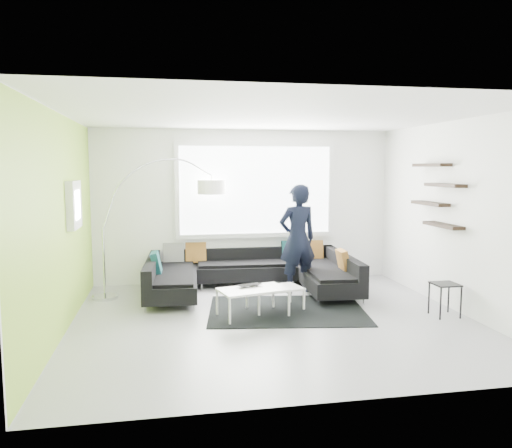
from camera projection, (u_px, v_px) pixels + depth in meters
The scene contains 9 objects.
ground at pixel (274, 320), 6.94m from camera, with size 5.50×5.50×0.00m, color gray.
room_shell at pixel (274, 189), 6.95m from camera, with size 5.54×5.04×2.82m.
sectional_sofa at pixel (250, 274), 8.41m from camera, with size 3.51×2.28×0.74m.
rug at pixel (287, 310), 7.39m from camera, with size 2.28×1.66×0.01m, color black.
coffee_table at pixel (265, 299), 7.26m from camera, with size 1.22×0.71×0.40m, color silver.
arc_lamp at pixel (103, 229), 7.96m from camera, with size 2.13×0.86×2.27m, color silver, non-canonical shape.
side_table at pixel (445, 300), 7.10m from camera, with size 0.35×0.35×0.48m, color black.
person at pixel (297, 239), 8.40m from camera, with size 0.74×0.56×1.83m, color black.
laptop at pixel (252, 286), 7.17m from camera, with size 0.42×0.34×0.03m, color black.
Camera 1 is at (-1.46, -6.59, 2.11)m, focal length 35.00 mm.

